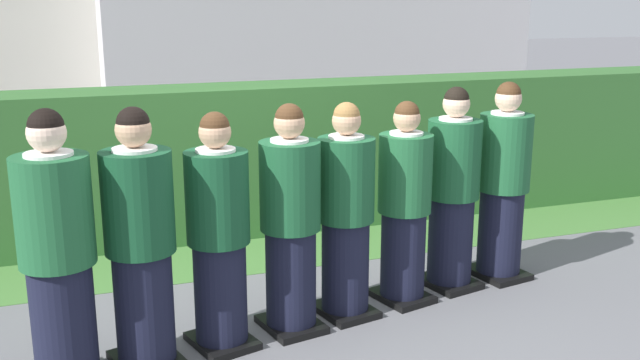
% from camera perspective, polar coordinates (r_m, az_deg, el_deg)
% --- Properties ---
extents(ground_plane, '(60.00, 60.00, 0.00)m').
position_cam_1_polar(ground_plane, '(5.42, -0.00, -10.83)').
color(ground_plane, slate).
extents(student_front_row_0, '(0.46, 0.56, 1.69)m').
position_cam_1_polar(student_front_row_0, '(4.53, -19.77, -5.82)').
color(student_front_row_0, black).
rests_on(student_front_row_0, ground).
extents(student_front_row_1, '(0.50, 0.57, 1.66)m').
position_cam_1_polar(student_front_row_1, '(4.63, -13.82, -5.11)').
color(student_front_row_1, black).
rests_on(student_front_row_1, ground).
extents(student_front_row_2, '(0.48, 0.55, 1.59)m').
position_cam_1_polar(student_front_row_2, '(4.82, -7.92, -4.53)').
color(student_front_row_2, black).
rests_on(student_front_row_2, ground).
extents(student_front_row_3, '(0.45, 0.52, 1.60)m').
position_cam_1_polar(student_front_row_3, '(5.02, -2.33, -3.55)').
color(student_front_row_3, black).
rests_on(student_front_row_3, ground).
extents(student_front_row_4, '(0.45, 0.52, 1.58)m').
position_cam_1_polar(student_front_row_4, '(5.25, 2.02, -2.87)').
color(student_front_row_4, black).
rests_on(student_front_row_4, ground).
extents(student_front_row_5, '(0.46, 0.52, 1.55)m').
position_cam_1_polar(student_front_row_5, '(5.54, 6.59, -2.20)').
color(student_front_row_5, black).
rests_on(student_front_row_5, ground).
extents(student_front_row_6, '(0.47, 0.53, 1.62)m').
position_cam_1_polar(student_front_row_6, '(5.87, 10.29, -1.06)').
color(student_front_row_6, black).
rests_on(student_front_row_6, ground).
extents(student_front_row_7, '(0.46, 0.53, 1.63)m').
position_cam_1_polar(student_front_row_7, '(6.15, 14.08, -0.48)').
color(student_front_row_7, black).
rests_on(student_front_row_7, ground).
extents(hedge, '(11.13, 0.70, 1.45)m').
position_cam_1_polar(hedge, '(7.26, -5.97, 1.65)').
color(hedge, '#33662D').
rests_on(hedge, ground).
extents(lawn_strip, '(11.13, 0.90, 0.01)m').
position_cam_1_polar(lawn_strip, '(6.71, -4.19, -5.77)').
color(lawn_strip, '#477A38').
rests_on(lawn_strip, ground).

